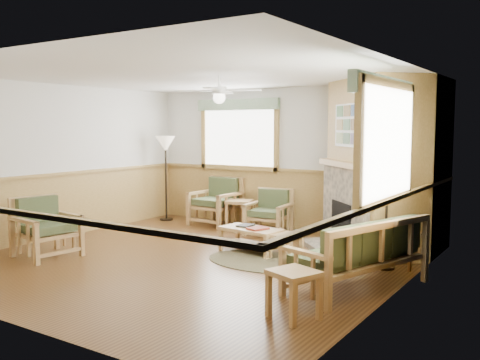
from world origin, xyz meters
The scene contains 24 objects.
floor centered at (0.00, 0.00, -0.01)m, with size 6.00×6.00×0.01m, color #4E3015.
ceiling centered at (0.00, 0.00, 2.70)m, with size 6.00×6.00×0.01m, color white.
wall_back centered at (0.00, 3.00, 1.35)m, with size 6.00×0.02×2.70m, color silver.
wall_front centered at (0.00, -3.00, 1.35)m, with size 6.00×0.02×2.70m, color silver.
wall_left centered at (-3.00, 0.00, 1.35)m, with size 0.02×6.00×2.70m, color silver.
wall_right centered at (3.00, 0.00, 1.35)m, with size 0.02×6.00×2.70m, color silver.
wainscot centered at (0.00, 0.00, 0.55)m, with size 6.00×6.00×1.10m, color #A38042, non-canonical shape.
fireplace centered at (2.05, 2.05, 1.35)m, with size 2.20×2.20×2.70m, color #A38042, non-canonical shape.
window_back centered at (-1.10, 2.96, 2.53)m, with size 1.90×0.16×1.50m, color white, non-canonical shape.
window_right centered at (2.96, -0.20, 2.53)m, with size 0.16×1.90×1.50m, color white, non-canonical shape.
ceiling_fan centered at (0.30, 0.30, 2.66)m, with size 1.24×1.24×0.36m, color white, non-canonical shape.
sofa centered at (2.55, 0.00, 0.43)m, with size 0.77×1.88×0.86m, color tan, non-canonical shape.
armchair_back_left centered at (-1.40, 2.55, 0.47)m, with size 0.84×0.84×0.94m, color tan, non-canonical shape.
armchair_back_right centered at (0.01, 2.26, 0.41)m, with size 0.72×0.72×0.81m, color tan, non-canonical shape.
armchair_left centered at (-1.96, -1.02, 0.45)m, with size 0.80×0.80×0.90m, color tan, non-canonical shape.
coffee_table centered at (0.49, 0.88, 0.19)m, with size 0.97×0.49×0.39m, color tan, non-canonical shape.
end_table_chairs centered at (-0.82, 2.55, 0.27)m, with size 0.48×0.46×0.53m, color tan, non-canonical shape.
end_table_sofa centered at (2.38, -1.33, 0.25)m, with size 0.45×0.43×0.50m, color tan, non-canonical shape.
footstool centered at (1.10, 0.87, 0.18)m, with size 0.42×0.42×0.37m, color tan, non-canonical shape.
braided_rug centered at (0.94, 0.50, 0.01)m, with size 1.75×1.75×0.01m, color brown.
floor_lamp_left centered at (-2.55, 2.39, 0.89)m, with size 0.41×0.41×1.78m, color black, non-canonical shape.
floor_lamp_right centered at (2.55, 1.09, 0.81)m, with size 0.37×0.37×1.63m, color black, non-canonical shape.
book_red centered at (0.64, 0.83, 0.42)m, with size 0.22×0.30×0.03m, color maroon.
book_dark centered at (0.34, 0.95, 0.41)m, with size 0.20×0.27×0.03m, color black.
Camera 1 is at (4.82, -6.08, 1.96)m, focal length 40.00 mm.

